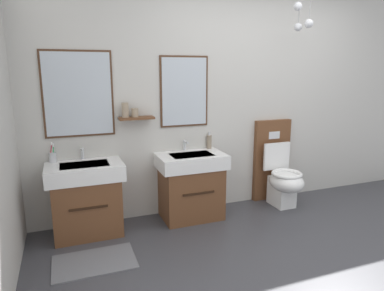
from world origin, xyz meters
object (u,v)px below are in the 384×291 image
at_px(soap_dispenser, 209,142).
at_px(vanity_sink_left, 86,197).
at_px(toothbrush_cup, 53,157).
at_px(toilet, 279,173).
at_px(vanity_sink_right, 191,184).

bearing_deg(soap_dispenser, vanity_sink_left, -172.83).
relative_size(vanity_sink_left, soap_dispenser, 3.82).
distance_m(toothbrush_cup, soap_dispenser, 1.66).
distance_m(vanity_sink_left, toilet, 2.23).
height_order(vanity_sink_left, toilet, toilet).
bearing_deg(vanity_sink_right, toothbrush_cup, 173.18).
xyz_separation_m(vanity_sink_right, toilet, (1.13, 0.00, 0.00)).
height_order(vanity_sink_left, toothbrush_cup, toothbrush_cup).
height_order(vanity_sink_left, soap_dispenser, soap_dispenser).
bearing_deg(toilet, vanity_sink_right, -179.84).
distance_m(vanity_sink_right, toothbrush_cup, 1.44).
xyz_separation_m(vanity_sink_left, soap_dispenser, (1.38, 0.17, 0.42)).
distance_m(toilet, toothbrush_cup, 2.54).
height_order(vanity_sink_right, toilet, toilet).
bearing_deg(vanity_sink_left, toilet, 0.08).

